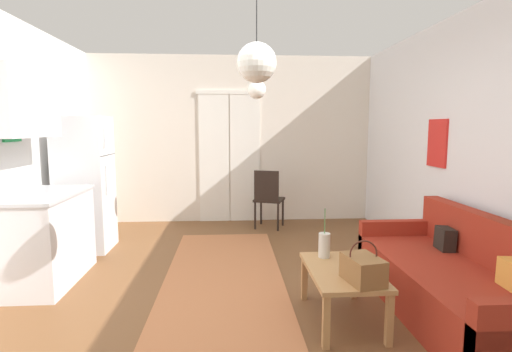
{
  "coord_description": "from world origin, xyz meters",
  "views": [
    {
      "loc": [
        -0.04,
        -3.17,
        1.56
      ],
      "look_at": [
        0.27,
        1.47,
        0.98
      ],
      "focal_mm": 27.71,
      "sensor_mm": 36.0,
      "label": 1
    }
  ],
  "objects": [
    {
      "name": "area_rug",
      "position": [
        -0.11,
        0.8,
        0.01
      ],
      "size": [
        1.22,
        3.28,
        0.01
      ],
      "primitive_type": "cube",
      "color": "#B26B42",
      "rests_on": "ground_plane"
    },
    {
      "name": "refrigerator",
      "position": [
        -1.87,
        1.9,
        0.85
      ],
      "size": [
        0.62,
        0.6,
        1.69
      ],
      "color": "white",
      "rests_on": "ground_plane"
    },
    {
      "name": "accent_chair",
      "position": [
        0.54,
        2.78,
        0.51
      ],
      "size": [
        0.53,
        0.52,
        0.91
      ],
      "rotation": [
        0.0,
        0.0,
        2.79
      ],
      "color": "black",
      "rests_on": "ground_plane"
    },
    {
      "name": "wall_right",
      "position": [
        2.33,
        -0.0,
        1.36
      ],
      "size": [
        0.12,
        6.9,
        2.71
      ],
      "color": "silver",
      "rests_on": "ground_plane"
    },
    {
      "name": "pendant_lamp_near",
      "position": [
        0.15,
        -0.4,
        2.0
      ],
      "size": [
        0.27,
        0.27,
        0.85
      ],
      "color": "black"
    },
    {
      "name": "couch",
      "position": [
        1.84,
        -0.15,
        0.27
      ],
      "size": [
        0.85,
        2.04,
        0.83
      ],
      "color": "maroon",
      "rests_on": "ground_plane"
    },
    {
      "name": "kitchen_counter",
      "position": [
        -1.93,
        0.82,
        0.8
      ],
      "size": [
        0.64,
        1.14,
        2.12
      ],
      "color": "silver",
      "rests_on": "ground_plane"
    },
    {
      "name": "coffee_table",
      "position": [
        0.86,
        -0.17,
        0.37
      ],
      "size": [
        0.54,
        0.89,
        0.43
      ],
      "color": "#B27F4C",
      "rests_on": "ground_plane"
    },
    {
      "name": "ground_plane",
      "position": [
        0.0,
        0.0,
        -0.05
      ],
      "size": [
        5.16,
        7.3,
        0.1
      ],
      "primitive_type": "cube",
      "color": "brown"
    },
    {
      "name": "handbag",
      "position": [
        0.93,
        -0.44,
        0.53
      ],
      "size": [
        0.28,
        0.36,
        0.32
      ],
      "color": "brown",
      "rests_on": "coffee_table"
    },
    {
      "name": "pendant_lamp_far",
      "position": [
        0.28,
        1.52,
        2.0
      ],
      "size": [
        0.22,
        0.22,
        0.82
      ],
      "color": "black"
    },
    {
      "name": "wall_back",
      "position": [
        -0.0,
        3.4,
        1.35
      ],
      "size": [
        4.76,
        0.13,
        2.71
      ],
      "color": "silver",
      "rests_on": "ground_plane"
    },
    {
      "name": "bamboo_vase",
      "position": [
        0.78,
        0.13,
        0.54
      ],
      "size": [
        0.1,
        0.1,
        0.43
      ],
      "color": "beige",
      "rests_on": "coffee_table"
    }
  ]
}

